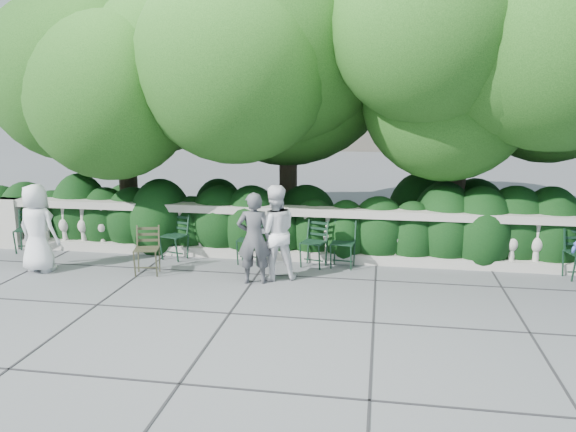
% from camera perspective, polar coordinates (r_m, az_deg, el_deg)
% --- Properties ---
extents(ground, '(90.00, 90.00, 0.00)m').
position_cam_1_polar(ground, '(8.84, -1.08, -7.70)').
color(ground, '#505257').
rests_on(ground, ground).
extents(balustrade, '(12.00, 0.44, 1.00)m').
position_cam_1_polar(balustrade, '(10.40, 0.73, -1.86)').
color(balustrade, '#9E998E').
rests_on(balustrade, ground).
extents(shrub_hedge, '(15.00, 2.60, 1.70)m').
position_cam_1_polar(shrub_hedge, '(11.67, 1.63, -2.78)').
color(shrub_hedge, black).
rests_on(shrub_hedge, ground).
extents(tree_canopy, '(15.04, 6.52, 6.78)m').
position_cam_1_polar(tree_canopy, '(11.44, 5.45, 16.89)').
color(tree_canopy, '#3F3023').
rests_on(tree_canopy, ground).
extents(chair_a, '(0.55, 0.58, 0.84)m').
position_cam_1_polar(chair_a, '(12.02, -25.05, -3.50)').
color(chair_a, black).
rests_on(chair_a, ground).
extents(chair_b, '(0.46, 0.50, 0.84)m').
position_cam_1_polar(chair_b, '(10.18, -4.13, -5.03)').
color(chair_b, black).
rests_on(chair_b, ground).
extents(chair_c, '(0.56, 0.59, 0.84)m').
position_cam_1_polar(chair_c, '(10.66, -11.87, -4.48)').
color(chair_c, black).
rests_on(chair_c, ground).
extents(chair_d, '(0.50, 0.53, 0.84)m').
position_cam_1_polar(chair_d, '(9.97, 5.39, -5.43)').
color(chair_d, black).
rests_on(chair_d, ground).
extents(chair_e, '(0.55, 0.58, 0.84)m').
position_cam_1_polar(chair_e, '(9.98, 2.28, -5.37)').
color(chair_e, black).
rests_on(chair_e, ground).
extents(chair_weathered, '(0.54, 0.57, 0.84)m').
position_cam_1_polar(chair_weathered, '(9.83, -14.18, -6.02)').
color(chair_weathered, black).
rests_on(chair_weathered, ground).
extents(person_businessman, '(0.82, 0.61, 1.53)m').
position_cam_1_polar(person_businessman, '(10.58, -24.12, -1.13)').
color(person_businessman, silver).
rests_on(person_businessman, ground).
extents(person_woman_grey, '(0.61, 0.46, 1.50)m').
position_cam_1_polar(person_woman_grey, '(9.06, -3.49, -2.26)').
color(person_woman_grey, '#434448').
rests_on(person_woman_grey, ground).
extents(person_casual_man, '(0.93, 0.82, 1.58)m').
position_cam_1_polar(person_casual_man, '(9.25, -1.41, -1.68)').
color(person_casual_man, white).
rests_on(person_casual_man, ground).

